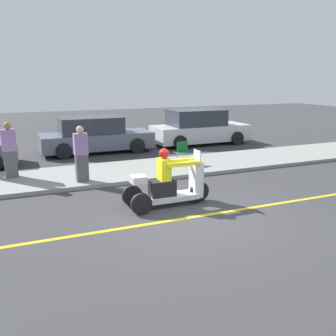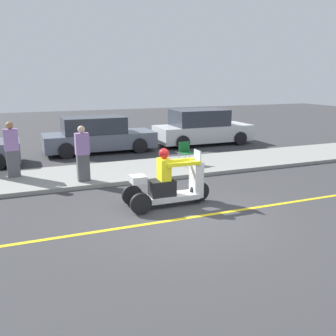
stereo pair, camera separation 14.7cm
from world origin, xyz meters
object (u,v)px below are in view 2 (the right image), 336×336
at_px(parked_car_lot_left, 98,136).
at_px(motorcycle_trike, 169,185).
at_px(spectator_far_back, 83,155).
at_px(folding_chair_set_back, 186,151).
at_px(parked_car_lot_far, 202,128).
at_px(spectator_by_tree, 12,151).

bearing_deg(parked_car_lot_left, motorcycle_trike, -88.39).
relative_size(spectator_far_back, parked_car_lot_left, 0.35).
xyz_separation_m(motorcycle_trike, parked_car_lot_left, (-0.21, 7.63, 0.20)).
bearing_deg(folding_chair_set_back, parked_car_lot_far, 56.42).
bearing_deg(parked_car_lot_far, spectator_by_tree, -156.76).
height_order(spectator_far_back, parked_car_lot_left, spectator_far_back).
distance_m(folding_chair_set_back, parked_car_lot_far, 5.06).
relative_size(motorcycle_trike, parked_car_lot_left, 0.48).
bearing_deg(spectator_far_back, parked_car_lot_left, 73.30).
distance_m(folding_chair_set_back, parked_car_lot_left, 4.73).
bearing_deg(spectator_far_back, folding_chair_set_back, 11.57).
xyz_separation_m(spectator_far_back, folding_chair_set_back, (3.78, 0.77, -0.31)).
relative_size(folding_chair_set_back, parked_car_lot_far, 0.18).
bearing_deg(spectator_by_tree, parked_car_lot_far, 23.24).
height_order(folding_chair_set_back, parked_car_lot_left, parked_car_lot_left).
relative_size(parked_car_lot_left, parked_car_lot_far, 1.02).
distance_m(motorcycle_trike, parked_car_lot_far, 9.15).
height_order(motorcycle_trike, folding_chair_set_back, motorcycle_trike).
xyz_separation_m(motorcycle_trike, parked_car_lot_far, (4.89, 7.73, 0.25)).
relative_size(spectator_by_tree, folding_chair_set_back, 2.13).
xyz_separation_m(folding_chair_set_back, parked_car_lot_left, (-2.31, 4.12, 0.10)).
height_order(folding_chair_set_back, parked_car_lot_far, parked_car_lot_far).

